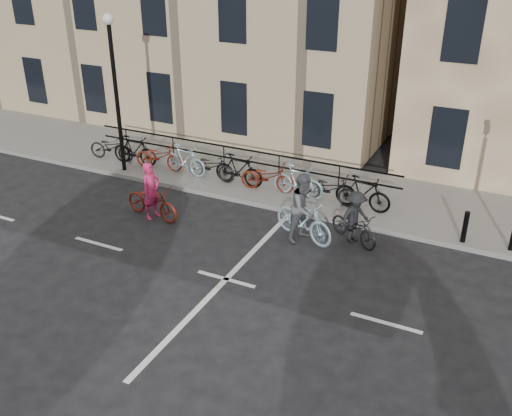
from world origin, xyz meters
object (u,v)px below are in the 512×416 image
at_px(cyclist_dark, 355,222).
at_px(lamp_post, 114,75).
at_px(cyclist_pink, 152,199).
at_px(cyclist_grey, 304,214).

bearing_deg(cyclist_dark, lamp_post, 111.40).
bearing_deg(cyclist_pink, lamp_post, 59.42).
height_order(lamp_post, cyclist_pink, lamp_post).
xyz_separation_m(lamp_post, cyclist_dark, (8.74, -1.17, -2.90)).
xyz_separation_m(cyclist_pink, cyclist_grey, (4.54, 0.72, 0.18)).
relative_size(lamp_post, cyclist_pink, 2.59).
relative_size(cyclist_grey, cyclist_dark, 1.18).
distance_m(cyclist_grey, cyclist_dark, 1.40).
height_order(cyclist_pink, cyclist_dark, cyclist_pink).
distance_m(lamp_post, cyclist_dark, 9.29).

